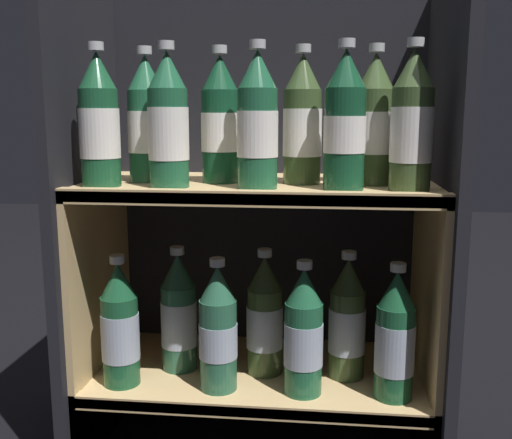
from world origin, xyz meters
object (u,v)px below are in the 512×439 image
(bottle_upper_front_3, at_px, (345,124))
(bottle_upper_front_0, at_px, (99,124))
(bottle_upper_back_2, at_px, (302,123))
(bottle_upper_front_1, at_px, (168,124))
(bottle_upper_front_4, at_px, (412,125))
(bottle_lower_front_1, at_px, (218,331))
(bottle_lower_back_1, at_px, (265,319))
(bottle_lower_front_2, at_px, (303,335))
(bottle_upper_front_2, at_px, (257,124))
(bottle_lower_back_2, at_px, (347,322))
(bottle_lower_back_0, at_px, (179,316))
(bottle_upper_back_0, at_px, (147,123))
(bottle_lower_front_3, at_px, (395,339))
(bottle_upper_back_1, at_px, (220,123))
(bottle_lower_front_0, at_px, (120,328))
(bottle_upper_back_3, at_px, (374,123))

(bottle_upper_front_3, bearing_deg, bottle_upper_front_0, -180.00)
(bottle_upper_back_2, bearing_deg, bottle_upper_front_1, -160.92)
(bottle_upper_front_4, bearing_deg, bottle_lower_front_1, 180.00)
(bottle_lower_back_1, bearing_deg, bottle_lower_front_2, -45.48)
(bottle_upper_front_2, distance_m, bottle_lower_back_2, 0.40)
(bottle_upper_front_1, relative_size, bottle_lower_back_0, 1.00)
(bottle_upper_front_3, xyz_separation_m, bottle_upper_back_0, (-0.35, 0.08, -0.00))
(bottle_lower_back_0, bearing_deg, bottle_upper_front_4, -10.63)
(bottle_lower_front_2, height_order, bottle_lower_front_3, same)
(bottle_upper_front_2, relative_size, bottle_upper_back_1, 1.00)
(bottle_upper_front_1, bearing_deg, bottle_lower_front_3, -0.00)
(bottle_lower_front_1, bearing_deg, bottle_upper_front_3, 0.00)
(bottle_upper_back_0, distance_m, bottle_lower_back_1, 0.42)
(bottle_lower_front_2, xyz_separation_m, bottle_lower_front_3, (0.15, -0.00, -0.00))
(bottle_upper_back_2, bearing_deg, bottle_lower_front_1, -151.50)
(bottle_lower_front_3, distance_m, bottle_lower_back_0, 0.40)
(bottle_upper_front_0, relative_size, bottle_lower_back_0, 1.00)
(bottle_upper_front_0, distance_m, bottle_upper_front_3, 0.41)
(bottle_upper_front_3, xyz_separation_m, bottle_upper_front_4, (0.11, -0.00, -0.00))
(bottle_upper_front_2, xyz_separation_m, bottle_upper_front_4, (0.25, 0.00, -0.00))
(bottle_lower_front_2, bearing_deg, bottle_upper_back_2, 97.13)
(bottle_lower_front_1, relative_size, bottle_lower_front_2, 1.00)
(bottle_lower_front_1, bearing_deg, bottle_upper_front_0, 180.00)
(bottle_upper_front_0, xyz_separation_m, bottle_lower_back_2, (0.42, 0.08, -0.36))
(bottle_lower_back_1, bearing_deg, bottle_lower_front_3, -18.28)
(bottle_upper_front_0, distance_m, bottle_lower_front_1, 0.41)
(bottle_lower_back_1, relative_size, bottle_lower_back_2, 1.00)
(bottle_lower_back_0, bearing_deg, bottle_upper_front_0, -145.26)
(bottle_upper_front_0, height_order, bottle_upper_back_1, same)
(bottle_lower_back_0, bearing_deg, bottle_lower_front_2, -17.69)
(bottle_upper_front_2, bearing_deg, bottle_lower_back_0, 154.33)
(bottle_upper_front_2, distance_m, bottle_lower_front_2, 0.37)
(bottle_upper_back_2, distance_m, bottle_lower_front_0, 0.48)
(bottle_upper_front_4, bearing_deg, bottle_lower_back_2, 139.51)
(bottle_upper_back_3, xyz_separation_m, bottle_lower_front_2, (-0.11, -0.08, -0.36))
(bottle_lower_front_0, xyz_separation_m, bottle_lower_back_0, (0.09, 0.08, -0.00))
(bottle_upper_back_3, bearing_deg, bottle_lower_front_1, -163.90)
(bottle_upper_front_3, bearing_deg, bottle_upper_front_1, 180.00)
(bottle_upper_back_3, bearing_deg, bottle_lower_front_2, -146.28)
(bottle_upper_back_2, relative_size, bottle_lower_back_2, 1.00)
(bottle_upper_front_1, distance_m, bottle_upper_front_2, 0.15)
(bottle_upper_back_3, relative_size, bottle_lower_back_0, 1.00)
(bottle_upper_back_2, height_order, bottle_upper_back_3, same)
(bottle_upper_back_1, bearing_deg, bottle_upper_front_4, -13.31)
(bottle_upper_front_1, height_order, bottle_lower_back_2, bottle_upper_front_1)
(bottle_upper_front_1, distance_m, bottle_lower_back_1, 0.40)
(bottle_lower_front_2, bearing_deg, bottle_lower_back_2, 44.39)
(bottle_upper_front_4, xyz_separation_m, bottle_lower_back_2, (-0.09, 0.08, -0.36))
(bottle_upper_back_0, bearing_deg, bottle_upper_front_2, -20.04)
(bottle_upper_front_0, xyz_separation_m, bottle_lower_front_1, (0.20, 0.00, -0.36))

